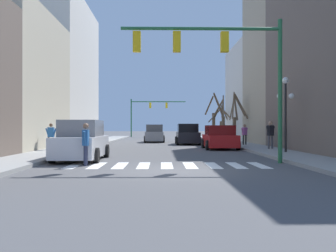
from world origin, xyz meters
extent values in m
plane|color=#4C4C4F|center=(0.00, 0.00, 0.00)|extent=(240.00, 240.00, 0.00)
cube|color=#BCB299|center=(-10.37, 12.14, 4.44)|extent=(6.00, 10.49, 8.87)
cube|color=beige|center=(-10.37, 24.41, 6.66)|extent=(6.00, 14.04, 13.33)
cube|color=tan|center=(10.37, 19.02, 6.96)|extent=(6.00, 8.10, 13.92)
cube|color=beige|center=(10.37, 27.99, 5.00)|extent=(6.00, 9.84, 10.00)
cube|color=white|center=(-3.60, 1.83, 0.00)|extent=(0.45, 2.60, 0.01)
cube|color=white|center=(-2.70, 1.83, 0.00)|extent=(0.45, 2.60, 0.01)
cube|color=white|center=(-1.80, 1.83, 0.00)|extent=(0.45, 2.60, 0.01)
cube|color=white|center=(-0.90, 1.83, 0.00)|extent=(0.45, 2.60, 0.01)
cube|color=white|center=(0.00, 1.83, 0.00)|extent=(0.45, 2.60, 0.01)
cube|color=white|center=(0.90, 1.83, 0.00)|extent=(0.45, 2.60, 0.01)
cube|color=white|center=(1.80, 1.83, 0.00)|extent=(0.45, 2.60, 0.01)
cube|color=white|center=(2.70, 1.83, 0.00)|extent=(0.45, 2.60, 0.01)
cube|color=white|center=(3.60, 1.83, 0.00)|extent=(0.45, 2.60, 0.01)
cylinder|color=#236038|center=(4.70, 2.72, 2.98)|extent=(0.18, 0.18, 5.96)
cylinder|color=#236038|center=(1.41, 2.72, 5.56)|extent=(6.58, 0.14, 0.14)
cube|color=yellow|center=(2.40, 2.72, 5.01)|extent=(0.32, 0.28, 0.84)
cube|color=yellow|center=(0.42, 2.72, 5.01)|extent=(0.32, 0.28, 0.84)
cube|color=yellow|center=(-1.22, 2.72, 5.01)|extent=(0.32, 0.28, 0.84)
cylinder|color=#236038|center=(-4.70, 45.13, 2.83)|extent=(0.18, 0.18, 5.66)
cylinder|color=#236038|center=(-0.65, 45.13, 5.26)|extent=(8.10, 0.14, 0.14)
cube|color=yellow|center=(-1.87, 45.13, 4.71)|extent=(0.32, 0.28, 0.84)
cube|color=yellow|center=(0.56, 45.13, 4.71)|extent=(0.32, 0.28, 0.84)
cylinder|color=black|center=(6.47, 7.57, 1.99)|extent=(0.12, 0.12, 3.67)
sphere|color=white|center=(6.47, 7.57, 4.00)|extent=(0.36, 0.36, 0.36)
sphere|color=white|center=(6.15, 7.57, 3.16)|extent=(0.31, 0.31, 0.31)
sphere|color=white|center=(6.79, 7.57, 3.16)|extent=(0.31, 0.31, 0.31)
cube|color=gray|center=(-0.87, 25.25, 0.60)|extent=(1.72, 4.87, 0.85)
cube|color=#464648|center=(-0.87, 25.25, 1.37)|extent=(1.58, 2.53, 0.70)
cylinder|color=black|center=(0.00, 23.74, 0.32)|extent=(0.22, 0.64, 0.64)
cylinder|color=black|center=(-1.75, 23.74, 0.32)|extent=(0.22, 0.64, 0.64)
cylinder|color=black|center=(0.00, 26.76, 0.32)|extent=(0.22, 0.64, 0.64)
cylinder|color=black|center=(-1.75, 26.76, 0.32)|extent=(0.22, 0.64, 0.64)
cube|color=red|center=(3.74, 12.98, 0.57)|extent=(1.93, 4.29, 0.79)
cube|color=maroon|center=(3.74, 12.98, 1.28)|extent=(1.78, 2.23, 0.64)
cylinder|color=black|center=(2.75, 14.31, 0.32)|extent=(0.22, 0.64, 0.64)
cylinder|color=black|center=(4.72, 14.31, 0.32)|extent=(0.22, 0.64, 0.64)
cylinder|color=black|center=(2.75, 11.65, 0.32)|extent=(0.22, 0.64, 0.64)
cylinder|color=black|center=(4.72, 11.65, 0.32)|extent=(0.22, 0.64, 0.64)
cube|color=silver|center=(-3.81, 4.35, 0.62)|extent=(1.78, 4.88, 0.90)
cube|color=slate|center=(-3.81, 4.35, 1.44)|extent=(1.64, 2.54, 0.73)
cylinder|color=black|center=(-4.72, 5.87, 0.32)|extent=(0.22, 0.64, 0.64)
cylinder|color=black|center=(-2.91, 5.87, 0.32)|extent=(0.22, 0.64, 0.64)
cylinder|color=black|center=(-4.72, 2.84, 0.32)|extent=(0.22, 0.64, 0.64)
cylinder|color=black|center=(-2.91, 2.84, 0.32)|extent=(0.22, 0.64, 0.64)
cube|color=black|center=(2.04, 20.19, 0.61)|extent=(1.80, 4.49, 0.87)
cube|color=black|center=(2.04, 20.19, 1.41)|extent=(1.66, 2.34, 0.71)
cylinder|color=black|center=(1.12, 21.58, 0.32)|extent=(0.22, 0.64, 0.64)
cylinder|color=black|center=(2.96, 21.58, 0.32)|extent=(0.22, 0.64, 0.64)
cylinder|color=black|center=(1.12, 18.79, 0.32)|extent=(0.22, 0.64, 0.64)
cylinder|color=black|center=(2.96, 18.79, 0.32)|extent=(0.22, 0.64, 0.64)
cylinder|color=#4C4C51|center=(6.37, 10.48, 0.56)|extent=(0.12, 0.12, 0.81)
cylinder|color=#4C4C51|center=(6.61, 10.63, 0.56)|extent=(0.12, 0.12, 0.81)
cube|color=black|center=(6.49, 10.56, 1.28)|extent=(0.46, 0.40, 0.64)
sphere|color=tan|center=(6.49, 10.56, 1.75)|extent=(0.23, 0.23, 0.23)
cylinder|color=black|center=(6.30, 10.44, 1.24)|extent=(0.28, 0.22, 0.62)
cylinder|color=black|center=(6.68, 10.68, 1.24)|extent=(0.28, 0.22, 0.62)
cylinder|color=#282D47|center=(-3.14, 1.66, 0.39)|extent=(0.12, 0.12, 0.78)
cylinder|color=#282D47|center=(-3.14, 1.94, 0.39)|extent=(0.12, 0.12, 0.78)
cube|color=#235693|center=(-3.14, 1.80, 1.09)|extent=(0.22, 0.38, 0.61)
sphere|color=#8C664C|center=(-3.14, 1.80, 1.53)|extent=(0.22, 0.22, 0.22)
cylinder|color=#235693|center=(-3.14, 1.58, 1.04)|extent=(0.09, 0.27, 0.59)
cylinder|color=#235693|center=(-3.14, 2.02, 1.04)|extent=(0.09, 0.27, 0.59)
cylinder|color=black|center=(-6.63, 9.95, 0.52)|extent=(0.11, 0.11, 0.74)
cylinder|color=black|center=(-6.89, 9.95, 0.52)|extent=(0.11, 0.11, 0.74)
cube|color=#235693|center=(-6.76, 9.95, 1.18)|extent=(0.37, 0.22, 0.58)
sphere|color=brown|center=(-6.76, 9.95, 1.61)|extent=(0.21, 0.21, 0.21)
cylinder|color=#235693|center=(-6.55, 9.94, 1.15)|extent=(0.26, 0.09, 0.57)
cylinder|color=#235693|center=(-6.97, 9.95, 1.15)|extent=(0.26, 0.09, 0.57)
cylinder|color=black|center=(6.21, 16.27, 0.52)|extent=(0.11, 0.11, 0.73)
cylinder|color=black|center=(5.98, 16.13, 0.52)|extent=(0.11, 0.11, 0.73)
cube|color=#9E4C93|center=(6.10, 16.20, 1.17)|extent=(0.41, 0.36, 0.58)
sphere|color=#8C664C|center=(6.10, 16.20, 1.60)|extent=(0.21, 0.21, 0.21)
cylinder|color=#9E4C93|center=(6.27, 16.31, 1.13)|extent=(0.26, 0.20, 0.56)
cylinder|color=#9E4C93|center=(5.92, 16.10, 1.13)|extent=(0.26, 0.20, 0.56)
cylinder|color=brown|center=(6.31, 21.50, 1.26)|extent=(0.32, 0.32, 2.21)
cylinder|color=brown|center=(6.37, 21.13, 3.11)|extent=(0.27, 0.90, 2.10)
cylinder|color=brown|center=(6.07, 20.72, 3.41)|extent=(0.56, 1.68, 2.44)
cylinder|color=brown|center=(6.92, 21.83, 3.27)|extent=(1.29, 0.79, 2.08)
cylinder|color=brown|center=(6.84, 21.14, 3.34)|extent=(1.20, 0.91, 2.33)
cylinder|color=brown|center=(6.01, 20.97, 3.08)|extent=(0.69, 1.18, 2.03)
cylinder|color=brown|center=(6.50, 30.66, 1.14)|extent=(0.26, 0.26, 1.98)
cylinder|color=brown|center=(7.07, 31.21, 2.95)|extent=(1.20, 1.27, 2.07)
cylinder|color=brown|center=(5.81, 30.83, 2.78)|extent=(1.46, 0.50, 1.61)
cylinder|color=brown|center=(7.17, 30.25, 2.85)|extent=(1.41, 1.01, 1.76)
cylinder|color=brown|center=(6.05, 30.87, 3.02)|extent=(0.99, 0.54, 2.29)
cylinder|color=#473828|center=(6.06, 33.45, 1.65)|extent=(0.39, 0.39, 3.00)
cylinder|color=#473828|center=(6.58, 33.26, 4.10)|extent=(1.18, 0.56, 2.81)
cylinder|color=#473828|center=(5.63, 34.33, 4.11)|extent=(0.95, 1.93, 2.29)
cylinder|color=#473828|center=(6.52, 32.81, 4.28)|extent=(1.06, 1.48, 2.67)
cylinder|color=brown|center=(5.96, 25.54, 1.35)|extent=(0.33, 0.33, 2.41)
cylinder|color=brown|center=(5.86, 24.84, 3.44)|extent=(0.32, 1.51, 2.40)
cylinder|color=brown|center=(5.43, 25.52, 3.30)|extent=(1.22, 0.22, 1.95)
cylinder|color=brown|center=(5.96, 25.97, 3.32)|extent=(0.15, 0.99, 1.78)
camera|label=1|loc=(-0.21, -13.42, 1.50)|focal=42.00mm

